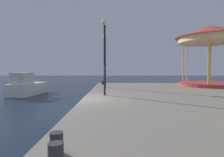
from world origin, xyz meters
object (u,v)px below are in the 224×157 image
(lamp_post_near_edge, at_px, (104,44))
(bollard_center, at_px, (102,83))
(bollard_north, at_px, (55,156))
(lamp_post_mid_promenade, at_px, (104,52))
(bollard_south, at_px, (56,143))
(carousel, at_px, (209,41))
(motorboat_white, at_px, (26,87))

(lamp_post_near_edge, xyz_separation_m, bollard_center, (-0.50, 7.65, -2.82))
(lamp_post_near_edge, xyz_separation_m, bollard_north, (-0.43, -8.00, -2.82))
(lamp_post_mid_promenade, distance_m, bollard_south, 12.26)
(bollard_center, bearing_deg, lamp_post_near_edge, -86.25)
(carousel, relative_size, bollard_south, 15.41)
(motorboat_white, relative_size, bollard_center, 10.57)
(carousel, bearing_deg, lamp_post_mid_promenade, -169.44)
(lamp_post_near_edge, distance_m, bollard_south, 8.05)
(motorboat_white, xyz_separation_m, bollard_center, (6.85, 1.74, 0.23))
(motorboat_white, distance_m, bollard_south, 15.05)
(lamp_post_near_edge, bearing_deg, bollard_north, -93.06)
(bollard_south, bearing_deg, lamp_post_mid_promenade, 87.92)
(carousel, height_order, lamp_post_mid_promenade, carousel)
(lamp_post_mid_promenade, xyz_separation_m, bollard_center, (-0.37, 3.24, -2.77))
(bollard_north, bearing_deg, bollard_south, 105.92)
(motorboat_white, distance_m, bollard_center, 7.07)
(motorboat_white, distance_m, lamp_post_near_edge, 9.91)
(bollard_south, relative_size, bollard_center, 1.00)
(carousel, height_order, bollard_south, carousel)
(motorboat_white, relative_size, lamp_post_mid_promenade, 0.97)
(lamp_post_mid_promenade, bearing_deg, lamp_post_near_edge, -88.32)
(carousel, distance_m, lamp_post_near_edge, 11.36)
(motorboat_white, relative_size, bollard_north, 10.57)
(motorboat_white, distance_m, lamp_post_mid_promenade, 7.96)
(lamp_post_mid_promenade, bearing_deg, bollard_south, -92.08)
(motorboat_white, relative_size, lamp_post_near_edge, 0.95)
(carousel, relative_size, bollard_north, 15.41)
(motorboat_white, height_order, carousel, carousel)
(lamp_post_near_edge, height_order, bollard_center, lamp_post_near_edge)
(lamp_post_near_edge, distance_m, bollard_center, 8.17)
(lamp_post_mid_promenade, bearing_deg, bollard_center, 96.54)
(bollard_north, height_order, bollard_center, same)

